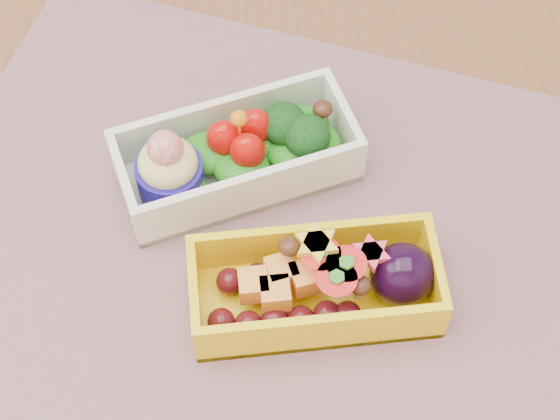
{
  "coord_description": "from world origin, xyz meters",
  "views": [
    {
      "loc": [
        -0.03,
        -0.34,
        1.32
      ],
      "look_at": [
        -0.02,
        -0.01,
        0.79
      ],
      "focal_mm": 58.14,
      "sensor_mm": 36.0,
      "label": 1
    }
  ],
  "objects_px": {
    "placemat": "(270,244)",
    "bento_yellow": "(321,285)",
    "bento_white": "(235,156)",
    "table": "(303,286)"
  },
  "relations": [
    {
      "from": "bento_white",
      "to": "placemat",
      "type": "bearing_deg",
      "value": -87.25
    },
    {
      "from": "table",
      "to": "bento_white",
      "type": "xyz_separation_m",
      "value": [
        -0.05,
        0.04,
        0.13
      ]
    },
    {
      "from": "placemat",
      "to": "bento_yellow",
      "type": "distance_m",
      "value": 0.06
    },
    {
      "from": "table",
      "to": "placemat",
      "type": "xyz_separation_m",
      "value": [
        -0.03,
        -0.02,
        0.1
      ]
    },
    {
      "from": "bento_yellow",
      "to": "placemat",
      "type": "bearing_deg",
      "value": 120.6
    },
    {
      "from": "bento_yellow",
      "to": "table",
      "type": "bearing_deg",
      "value": 91.36
    },
    {
      "from": "table",
      "to": "placemat",
      "type": "distance_m",
      "value": 0.11
    },
    {
      "from": "table",
      "to": "bento_yellow",
      "type": "xyz_separation_m",
      "value": [
        0.01,
        -0.06,
        0.13
      ]
    },
    {
      "from": "table",
      "to": "placemat",
      "type": "height_order",
      "value": "placemat"
    },
    {
      "from": "bento_white",
      "to": "bento_yellow",
      "type": "distance_m",
      "value": 0.12
    }
  ]
}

